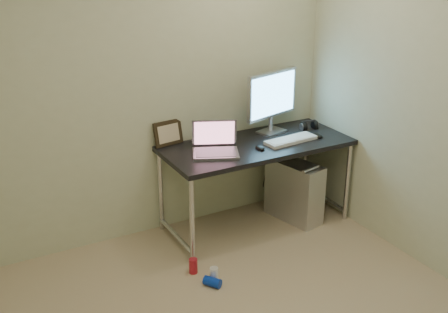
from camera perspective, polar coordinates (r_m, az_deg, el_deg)
wall_back at (r=4.40m, az=-9.60°, el=6.74°), size 3.50×0.02×2.50m
desk at (r=4.68m, az=3.32°, el=0.44°), size 1.58×0.69×0.75m
tower_computer at (r=4.96m, az=7.15°, el=-3.47°), size 0.33×0.55×0.57m
cable_a at (r=5.16m, az=4.39°, el=-0.73°), size 0.01×0.16×0.69m
cable_b at (r=5.20m, az=5.33°, el=-0.83°), size 0.02×0.11×0.71m
can_red at (r=4.27m, az=-3.14°, el=-11.04°), size 0.08×0.08×0.12m
can_white at (r=4.17m, az=-1.02°, el=-11.91°), size 0.06×0.06×0.11m
can_blue at (r=4.13m, az=-1.19°, el=-12.62°), size 0.13×0.14×0.07m
laptop at (r=4.43m, az=-0.91°, el=1.15°), size 0.44×0.41×0.25m
monitor at (r=4.83m, az=4.92°, el=6.02°), size 0.56×0.22×0.54m
keyboard at (r=4.71m, az=6.80°, el=1.68°), size 0.47×0.19×0.03m
mouse_right at (r=4.85m, az=9.44°, el=2.22°), size 0.08×0.13×0.04m
mouse_left at (r=4.52m, az=3.68°, el=0.96°), size 0.07×0.10×0.03m
headphones at (r=5.04m, az=8.64°, el=3.09°), size 0.16×0.09×0.10m
picture_frame at (r=4.60m, az=-5.70°, el=2.39°), size 0.26×0.11×0.21m
webcam at (r=4.62m, az=-2.64°, el=2.47°), size 0.05×0.04×0.13m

